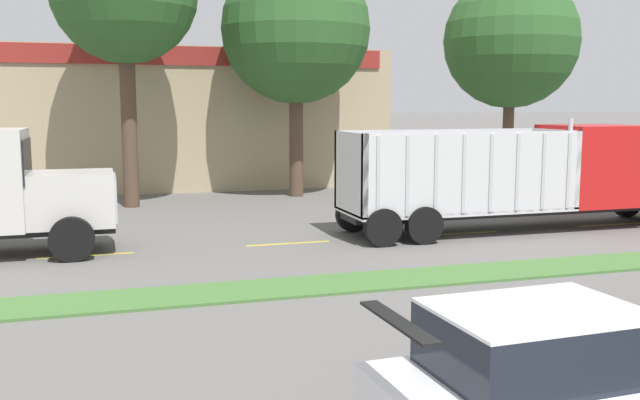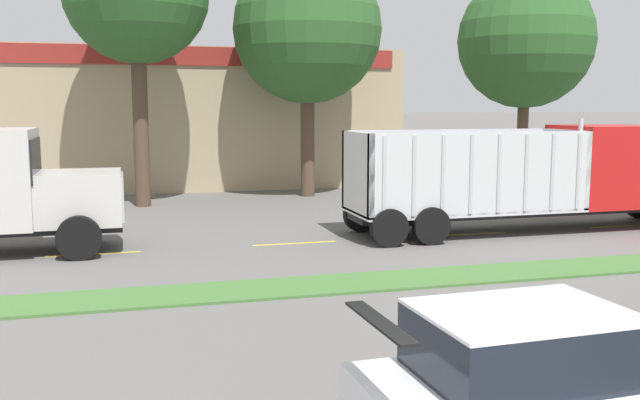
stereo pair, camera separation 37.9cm
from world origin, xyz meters
The scene contains 10 objects.
grass_verge centered at (0.00, 9.77, 0.03)m, with size 120.00×1.60×0.06m, color #477538.
centre_line_4 centered at (-3.88, 14.57, 0.00)m, with size 2.40×0.14×0.01m, color yellow.
centre_line_5 centered at (1.52, 14.57, 0.00)m, with size 2.40×0.14×0.01m, color yellow.
centre_line_6 centered at (6.92, 14.57, 0.00)m, with size 2.40×0.14×0.01m, color yellow.
centre_line_7 centered at (12.32, 14.57, 0.00)m, with size 2.40×0.14×0.01m, color yellow.
dump_truck_mid centered at (10.39, 14.62, 1.63)m, with size 11.80×2.72×3.47m.
rally_car centered at (1.23, 2.02, 0.85)m, with size 4.09×2.12×1.72m.
store_building_backdrop centered at (-2.58, 33.04, 3.20)m, with size 24.71×12.10×6.39m.
tree_behind_right centered at (4.48, 24.62, 7.59)m, with size 6.19×6.19×11.63m.
tree_behind_far_right centered at (16.83, 28.15, 7.79)m, with size 6.87×6.87×12.26m.
Camera 2 is at (-3.02, -4.56, 3.87)m, focal length 40.00 mm.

